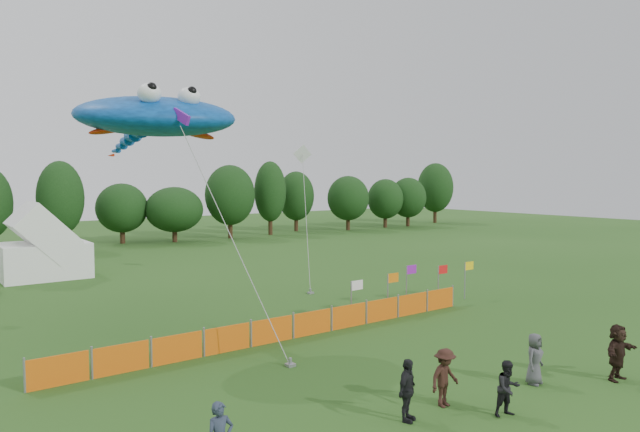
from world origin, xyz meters
TOP-DOWN VIEW (x-y plane):
  - ground at (0.00, 0.00)m, footprint 160.00×160.00m
  - treeline at (1.61, 44.93)m, footprint 104.57×8.78m
  - tent_right at (-5.13, 29.81)m, footprint 5.40×4.32m
  - barrier_fence at (0.13, 8.08)m, footprint 19.90×0.06m
  - flag_row at (8.20, 8.96)m, footprint 8.73×0.79m
  - spectator_b at (0.70, -1.85)m, footprint 0.89×0.77m
  - spectator_c at (-0.20, -0.35)m, footprint 1.14×0.69m
  - spectator_d at (-1.81, -0.42)m, footprint 1.10×0.80m
  - spectator_e at (3.51, -0.86)m, footprint 0.89×0.67m
  - spectator_f at (6.02, -2.28)m, footprint 1.74×0.59m
  - stingray_kite at (-4.32, 11.43)m, footprint 7.35×14.21m
  - small_kite_white at (7.19, 17.27)m, footprint 2.39×3.46m

SIDE VIEW (x-z plane):
  - ground at x=0.00m, z-range 0.00..0.00m
  - barrier_fence at x=0.13m, z-range 0.00..1.00m
  - spectator_b at x=0.70m, z-range 0.00..1.57m
  - spectator_e at x=3.51m, z-range 0.00..1.65m
  - spectator_c at x=-0.20m, z-range 0.00..1.71m
  - spectator_d at x=-1.81m, z-range 0.00..1.73m
  - spectator_f at x=6.02m, z-range 0.00..1.86m
  - flag_row at x=8.20m, z-range 0.29..2.44m
  - tent_right at x=-5.13m, z-range 0.02..3.83m
  - treeline at x=1.61m, z-range 0.00..8.36m
  - small_kite_white at x=7.19m, z-range 1.52..10.23m
  - stingray_kite at x=-4.32m, z-range 3.95..14.14m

